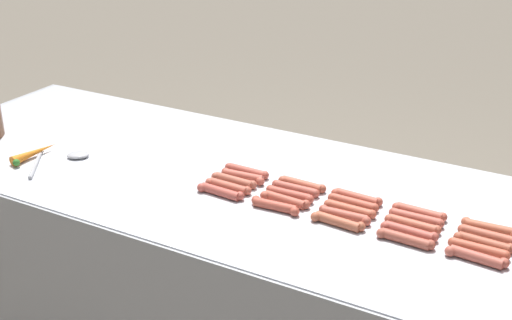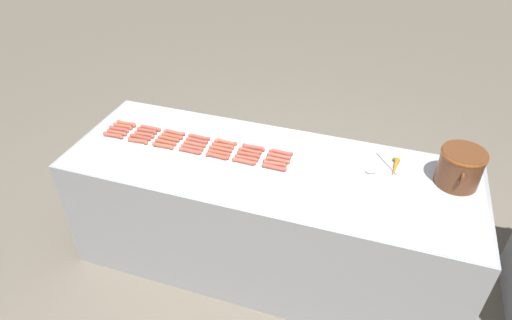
% 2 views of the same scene
% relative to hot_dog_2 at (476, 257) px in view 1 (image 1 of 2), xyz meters
% --- Properties ---
extents(griddle_counter, '(0.85, 2.46, 0.83)m').
position_rel_hot_dog_2_xyz_m(griddle_counter, '(0.12, 0.68, -0.43)').
color(griddle_counter, '#ADAFB5').
rests_on(griddle_counter, ground_plane).
extents(hot_dog_2, '(0.04, 0.15, 0.03)m').
position_rel_hot_dog_2_xyz_m(hot_dog_2, '(0.00, 0.00, 0.00)').
color(hot_dog_2, '#BD5746').
rests_on(hot_dog_2, griddle_counter).
extents(hot_dog_3, '(0.03, 0.15, 0.03)m').
position_rel_hot_dog_2_xyz_m(hot_dog_3, '(-0.00, 0.18, 0.00)').
color(hot_dog_3, '#B05340').
rests_on(hot_dog_3, griddle_counter).
extents(hot_dog_4, '(0.04, 0.15, 0.03)m').
position_rel_hot_dog_2_xyz_m(hot_dog_4, '(-0.00, 0.36, 0.00)').
color(hot_dog_4, '#B85C40').
rests_on(hot_dog_4, griddle_counter).
extents(hot_dog_5, '(0.03, 0.15, 0.03)m').
position_rel_hot_dog_2_xyz_m(hot_dog_5, '(-0.00, 0.54, 0.00)').
color(hot_dog_5, '#BC4F3D').
rests_on(hot_dog_5, griddle_counter).
extents(hot_dog_6, '(0.03, 0.15, 0.03)m').
position_rel_hot_dog_2_xyz_m(hot_dog_6, '(-0.00, 0.72, 0.00)').
color(hot_dog_6, '#BB5043').
rests_on(hot_dog_6, griddle_counter).
extents(hot_dog_9, '(0.03, 0.15, 0.03)m').
position_rel_hot_dog_2_xyz_m(hot_dog_9, '(0.04, 0.00, 0.00)').
color(hot_dog_9, '#BE563D').
rests_on(hot_dog_9, griddle_counter).
extents(hot_dog_10, '(0.03, 0.15, 0.03)m').
position_rel_hot_dog_2_xyz_m(hot_dog_10, '(0.04, 0.18, 0.00)').
color(hot_dog_10, '#BB5344').
rests_on(hot_dog_10, griddle_counter).
extents(hot_dog_11, '(0.03, 0.15, 0.03)m').
position_rel_hot_dog_2_xyz_m(hot_dog_11, '(0.04, 0.36, 0.00)').
color(hot_dog_11, '#B85543').
rests_on(hot_dog_11, griddle_counter).
extents(hot_dog_12, '(0.03, 0.15, 0.03)m').
position_rel_hot_dog_2_xyz_m(hot_dog_12, '(0.04, 0.54, 0.00)').
color(hot_dog_12, '#B65542').
rests_on(hot_dog_12, griddle_counter).
extents(hot_dog_13, '(0.03, 0.15, 0.03)m').
position_rel_hot_dog_2_xyz_m(hot_dog_13, '(0.04, 0.72, 0.00)').
color(hot_dog_13, '#BA5945').
rests_on(hot_dog_13, griddle_counter).
extents(hot_dog_16, '(0.03, 0.15, 0.03)m').
position_rel_hot_dog_2_xyz_m(hot_dog_16, '(0.08, -0.00, 0.00)').
color(hot_dog_16, '#AF563E').
rests_on(hot_dog_16, griddle_counter).
extents(hot_dog_17, '(0.03, 0.15, 0.03)m').
position_rel_hot_dog_2_xyz_m(hot_dog_17, '(0.08, 0.18, 0.00)').
color(hot_dog_17, '#BC5C43').
rests_on(hot_dog_17, griddle_counter).
extents(hot_dog_18, '(0.03, 0.15, 0.03)m').
position_rel_hot_dog_2_xyz_m(hot_dog_18, '(0.08, 0.36, 0.00)').
color(hot_dog_18, '#BD5A40').
rests_on(hot_dog_18, griddle_counter).
extents(hot_dog_19, '(0.03, 0.15, 0.03)m').
position_rel_hot_dog_2_xyz_m(hot_dog_19, '(0.08, 0.54, 0.00)').
color(hot_dog_19, '#B64F3E').
rests_on(hot_dog_19, griddle_counter).
extents(hot_dog_20, '(0.03, 0.15, 0.03)m').
position_rel_hot_dog_2_xyz_m(hot_dog_20, '(0.08, 0.72, 0.00)').
color(hot_dog_20, '#B25B46').
rests_on(hot_dog_20, griddle_counter).
extents(hot_dog_23, '(0.03, 0.15, 0.03)m').
position_rel_hot_dog_2_xyz_m(hot_dog_23, '(0.12, -0.00, 0.00)').
color(hot_dog_23, '#B65841').
rests_on(hot_dog_23, griddle_counter).
extents(hot_dog_24, '(0.03, 0.15, 0.03)m').
position_rel_hot_dog_2_xyz_m(hot_dog_24, '(0.12, 0.18, 0.00)').
color(hot_dog_24, '#B85443').
rests_on(hot_dog_24, griddle_counter).
extents(hot_dog_25, '(0.03, 0.15, 0.03)m').
position_rel_hot_dog_2_xyz_m(hot_dog_25, '(0.12, 0.36, 0.00)').
color(hot_dog_25, '#B7523D').
rests_on(hot_dog_25, griddle_counter).
extents(hot_dog_26, '(0.03, 0.15, 0.03)m').
position_rel_hot_dog_2_xyz_m(hot_dog_26, '(0.12, 0.54, 0.00)').
color(hot_dog_26, '#B55343').
rests_on(hot_dog_26, griddle_counter).
extents(hot_dog_27, '(0.04, 0.15, 0.03)m').
position_rel_hot_dog_2_xyz_m(hot_dog_27, '(0.12, 0.72, 0.00)').
color(hot_dog_27, '#BD5645').
rests_on(hot_dog_27, griddle_counter).
extents(hot_dog_30, '(0.03, 0.15, 0.03)m').
position_rel_hot_dog_2_xyz_m(hot_dog_30, '(0.16, -0.00, 0.00)').
color(hot_dog_30, '#BA5C40').
rests_on(hot_dog_30, griddle_counter).
extents(hot_dog_31, '(0.03, 0.15, 0.03)m').
position_rel_hot_dog_2_xyz_m(hot_dog_31, '(0.15, 0.19, 0.00)').
color(hot_dog_31, '#BD5643').
rests_on(hot_dog_31, griddle_counter).
extents(hot_dog_32, '(0.03, 0.15, 0.03)m').
position_rel_hot_dog_2_xyz_m(hot_dog_32, '(0.15, 0.37, 0.00)').
color(hot_dog_32, '#BB5340').
rests_on(hot_dog_32, griddle_counter).
extents(hot_dog_33, '(0.03, 0.15, 0.03)m').
position_rel_hot_dog_2_xyz_m(hot_dog_33, '(0.15, 0.54, 0.00)').
color(hot_dog_33, '#BC5A42').
rests_on(hot_dog_33, griddle_counter).
extents(hot_dog_34, '(0.03, 0.15, 0.03)m').
position_rel_hot_dog_2_xyz_m(hot_dog_34, '(0.15, 0.72, 0.00)').
color(hot_dog_34, '#B55242').
rests_on(hot_dog_34, griddle_counter).
extents(serving_spoon, '(0.24, 0.19, 0.02)m').
position_rel_hot_dog_2_xyz_m(serving_spoon, '(-0.03, 1.29, -0.01)').
color(serving_spoon, '#B7B7BC').
rests_on(serving_spoon, griddle_counter).
extents(carrot, '(0.18, 0.05, 0.03)m').
position_rel_hot_dog_2_xyz_m(carrot, '(-0.07, 1.39, 0.00)').
color(carrot, orange).
rests_on(carrot, griddle_counter).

